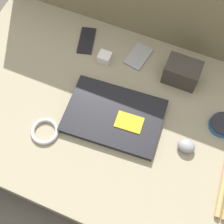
% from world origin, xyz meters
% --- Properties ---
extents(ground_plane, '(8.00, 8.00, 0.00)m').
position_xyz_m(ground_plane, '(0.00, 0.00, 0.00)').
color(ground_plane, '#4C4742').
extents(couch_seat, '(1.19, 0.72, 0.12)m').
position_xyz_m(couch_seat, '(0.00, 0.00, 0.06)').
color(couch_seat, gray).
rests_on(couch_seat, ground_plane).
extents(laptop, '(0.34, 0.24, 0.03)m').
position_xyz_m(laptop, '(0.01, -0.01, 0.13)').
color(laptop, black).
rests_on(laptop, couch_seat).
extents(computer_mouse, '(0.06, 0.05, 0.03)m').
position_xyz_m(computer_mouse, '(0.27, -0.02, 0.13)').
color(computer_mouse, gray).
rests_on(computer_mouse, couch_seat).
extents(speaker_puck, '(0.09, 0.09, 0.03)m').
position_xyz_m(speaker_puck, '(0.36, 0.10, 0.13)').
color(speaker_puck, '#1E569E').
rests_on(speaker_puck, couch_seat).
extents(phone_silver, '(0.08, 0.13, 0.01)m').
position_xyz_m(phone_silver, '(-0.21, 0.25, 0.12)').
color(phone_silver, black).
rests_on(phone_silver, couch_seat).
extents(phone_black, '(0.09, 0.12, 0.01)m').
position_xyz_m(phone_black, '(-0.00, 0.26, 0.12)').
color(phone_black, '#99999E').
rests_on(phone_black, couch_seat).
extents(camera_pouch, '(0.12, 0.08, 0.09)m').
position_xyz_m(camera_pouch, '(0.17, 0.23, 0.16)').
color(camera_pouch, '#38332D').
rests_on(camera_pouch, couch_seat).
extents(charger_brick, '(0.05, 0.04, 0.04)m').
position_xyz_m(charger_brick, '(-0.11, 0.19, 0.14)').
color(charger_brick, silver).
rests_on(charger_brick, couch_seat).
extents(cable_coil, '(0.10, 0.10, 0.01)m').
position_xyz_m(cable_coil, '(-0.18, -0.15, 0.12)').
color(cable_coil, '#B2B2B7').
rests_on(cable_coil, couch_seat).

